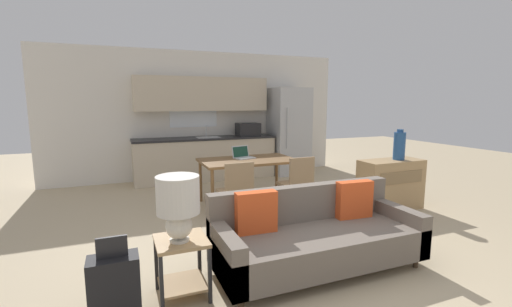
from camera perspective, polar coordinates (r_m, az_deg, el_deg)
The scene contains 14 objects.
ground_plane at distance 3.62m, azimuth 9.09°, elevation -18.53°, with size 20.00×20.00×0.00m, color tan.
wall_back at distance 7.57m, azimuth -9.15°, elevation 6.35°, with size 6.40×0.07×2.70m.
kitchen_counter at distance 7.32m, azimuth -8.36°, elevation 2.29°, with size 2.96×0.65×2.15m.
refrigerator at distance 7.87m, azimuth 5.49°, elevation 3.74°, with size 0.80×0.78×1.95m.
dining_table at distance 5.51m, azimuth -1.35°, elevation -1.61°, with size 1.51×0.89×0.72m.
couch at distance 3.57m, azimuth 9.78°, elevation -13.34°, with size 2.06×0.80×0.80m.
side_table at distance 3.08m, azimuth -12.28°, elevation -16.69°, with size 0.42×0.42×0.51m.
table_lamp at distance 2.87m, azimuth -12.85°, elevation -7.88°, with size 0.35×0.35×0.55m.
credenza at distance 5.67m, azimuth 21.48°, elevation -4.82°, with size 0.99×0.43×0.77m.
vase at distance 5.65m, azimuth 22.78°, elevation 1.23°, with size 0.17×0.17×0.47m.
dining_chair_near_right at distance 5.07m, azimuth 6.91°, elevation -4.69°, with size 0.43×0.43×0.86m.
dining_chair_near_left at distance 4.63m, azimuth -3.28°, elevation -5.94°, with size 0.43×0.43×0.86m.
laptop at distance 5.63m, azimuth -2.23°, elevation -0.27°, with size 0.38×0.33×0.20m.
suitcase at distance 2.97m, azimuth -22.50°, elevation -19.97°, with size 0.37×0.22×0.66m.
Camera 1 is at (-1.70, -2.74, 1.65)m, focal length 24.00 mm.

